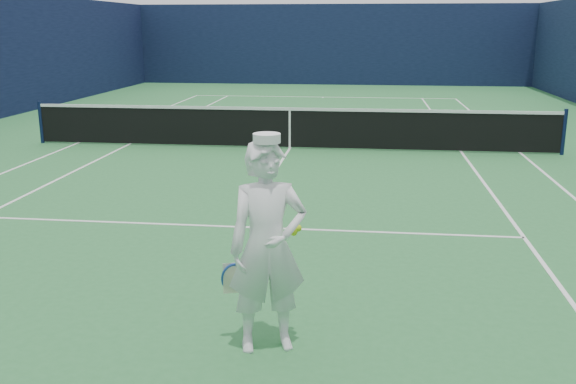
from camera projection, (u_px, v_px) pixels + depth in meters
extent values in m
plane|color=#2A7038|center=(290.00, 149.00, 15.71)|extent=(80.00, 80.00, 0.00)
cube|color=white|center=(323.00, 97.00, 27.13)|extent=(11.03, 0.06, 0.01)
cube|color=white|center=(77.00, 144.00, 16.35)|extent=(0.06, 23.83, 0.01)
cube|color=white|center=(521.00, 154.00, 15.06)|extent=(0.06, 23.83, 0.01)
cube|color=white|center=(128.00, 145.00, 16.19)|extent=(0.06, 23.77, 0.01)
cube|color=white|center=(462.00, 152.00, 15.22)|extent=(0.06, 23.77, 0.01)
cube|color=white|center=(312.00, 114.00, 21.86)|extent=(8.23, 0.06, 0.01)
cube|color=white|center=(239.00, 227.00, 9.56)|extent=(8.23, 0.06, 0.01)
cube|color=white|center=(290.00, 148.00, 15.71)|extent=(0.06, 12.80, 0.01)
cube|color=white|center=(323.00, 97.00, 26.98)|extent=(0.06, 0.30, 0.01)
cube|color=#0E1633|center=(332.00, 45.00, 32.50)|extent=(20.12, 0.12, 4.00)
cylinder|color=#141E4C|center=(41.00, 122.00, 16.33)|extent=(0.09, 0.09, 1.07)
cylinder|color=#141E4C|center=(564.00, 132.00, 14.82)|extent=(0.09, 0.09, 1.07)
cube|color=black|center=(290.00, 128.00, 15.58)|extent=(12.79, 0.02, 0.92)
cube|color=white|center=(290.00, 109.00, 15.46)|extent=(12.79, 0.04, 0.07)
cube|color=white|center=(290.00, 130.00, 15.59)|extent=(0.05, 0.03, 0.94)
imported|color=white|center=(268.00, 248.00, 5.75)|extent=(0.82, 0.67, 1.95)
cylinder|color=white|center=(267.00, 138.00, 5.50)|extent=(0.24, 0.24, 0.08)
cube|color=white|center=(264.00, 139.00, 5.64)|extent=(0.20, 0.15, 0.02)
cylinder|color=navy|center=(236.00, 243.00, 5.77)|extent=(0.06, 0.10, 0.22)
cube|color=navy|center=(237.00, 260.00, 5.87)|extent=(0.03, 0.03, 0.14)
torus|color=navy|center=(235.00, 278.00, 5.98)|extent=(0.31, 0.19, 0.29)
cube|color=beige|center=(235.00, 278.00, 5.98)|extent=(0.21, 0.07, 0.30)
sphere|color=#BBDC19|center=(294.00, 232.00, 5.87)|extent=(0.07, 0.07, 0.07)
sphere|color=#BBDC19|center=(298.00, 228.00, 5.89)|extent=(0.07, 0.07, 0.07)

